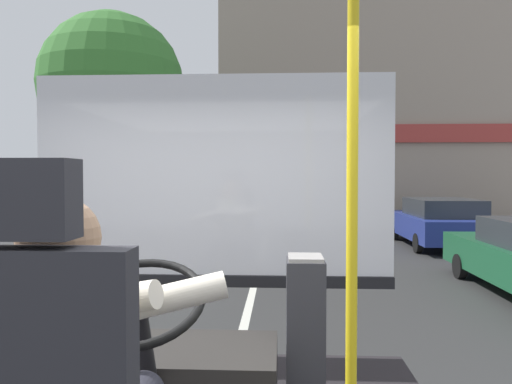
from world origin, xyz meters
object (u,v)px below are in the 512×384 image
bus_driver (71,372)px  parked_car_black (398,209)px  steering_console (165,383)px  handrail_pole (352,234)px  parked_car_blue (440,222)px  fare_box (305,333)px  parked_car_red (365,201)px

bus_driver → parked_car_black: 18.45m
steering_console → bus_driver: bearing=-90.0°
handrail_pole → steering_console: bearing=151.2°
parked_car_blue → fare_box: bearing=-110.9°
steering_console → parked_car_black: (5.01, 16.67, -0.24)m
parked_car_red → parked_car_blue: bearing=-89.3°
bus_driver → parked_car_red: 24.27m
parked_car_blue → parked_car_red: bearing=90.7°
bus_driver → steering_console: size_ratio=0.74×
handrail_pole → parked_car_black: bearing=76.3°
steering_console → parked_car_black: size_ratio=0.26×
parked_car_blue → parked_car_red: parked_car_blue is taller
bus_driver → fare_box: bus_driver is taller
steering_console → parked_car_blue: steering_console is taller
steering_console → fare_box: size_ratio=1.34×
handrail_pole → bus_driver: bearing=-144.2°
parked_car_black → fare_box: bearing=-104.7°
bus_driver → fare_box: size_ratio=0.99×
parked_car_black → handrail_pole: bearing=-103.7°
fare_box → parked_car_red: bearing=79.7°
bus_driver → steering_console: (0.00, 1.07, -0.48)m
steering_console → fare_box: 0.76m
parked_car_blue → handrail_pole: bearing=-109.1°
fare_box → parked_car_black: bearing=75.3°
steering_console → parked_car_red: (4.78, 22.72, -0.27)m
parked_car_black → parked_car_red: size_ratio=1.08×
steering_console → parked_car_black: 17.41m
parked_car_red → parked_car_black: bearing=-87.8°
fare_box → steering_console: bearing=-160.6°
fare_box → bus_driver: bearing=-118.0°
fare_box → parked_car_blue: bearing=69.1°
parked_car_blue → parked_car_black: 5.34m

